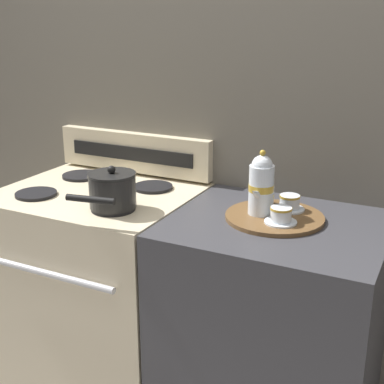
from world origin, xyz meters
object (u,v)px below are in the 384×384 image
Objects in this scene: teapot at (261,185)px; teacup_right at (281,215)px; teacup_left at (289,203)px; creamer_jug at (264,195)px; stove at (102,297)px; saucepan at (112,190)px; serving_tray at (274,217)px.

teapot is 0.13m from teacup_right.
teacup_left and teacup_right have the same top height.
stove is at bearing -169.91° from creamer_jug.
stove is at bearing 141.65° from saucepan.
serving_tray is at bearing -50.57° from creamer_jug.
creamer_jug is at bearing 102.64° from teapot.
saucepan reaches higher than stove.
teapot is 0.12m from creamer_jug.
stove is 8.82× the size of teacup_left.
teacup_right is (0.75, -0.03, 0.50)m from stove.
teacup_right is at bearing -2.27° from stove.
teacup_left is at bearing 45.56° from teapot.
serving_tray is (0.71, 0.03, 0.46)m from stove.
creamer_jug is (-0.10, 0.01, 0.01)m from teacup_left.
serving_tray is (0.53, 0.17, -0.07)m from saucepan.
serving_tray is 0.12m from creamer_jug.
teacup_left is (0.03, 0.07, 0.03)m from serving_tray.
teacup_left is (0.56, 0.24, -0.03)m from saucepan.
teacup_right is (0.09, -0.05, -0.08)m from teapot.
serving_tray is at bearing 8.64° from teapot.
teacup_right is at bearing -52.89° from creamer_jug.
stove is at bearing -178.09° from teapot.
saucepan is 0.61m from teacup_left.
serving_tray is 3.13× the size of teacup_left.
stove is 4.23× the size of teapot.
teacup_left is 0.13m from teacup_right.
saucepan is 0.58m from teacup_right.
saucepan is at bearing -162.40° from serving_tray.
teacup_right reaches higher than serving_tray.
stove is 2.82× the size of serving_tray.
saucepan is at bearing -161.53° from teapot.
teapot reaches higher than stove.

